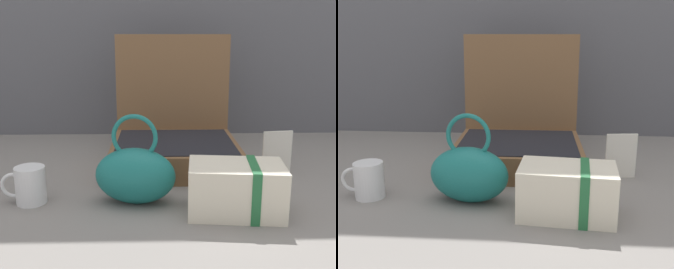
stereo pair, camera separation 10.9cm
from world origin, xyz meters
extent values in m
plane|color=slate|center=(0.00, 0.00, 0.00)|extent=(6.00, 6.00, 0.00)
cube|color=brown|center=(0.05, 0.12, 0.04)|extent=(0.38, 0.34, 0.08)
cube|color=black|center=(0.05, 0.12, 0.08)|extent=(0.35, 0.30, 0.00)
cube|color=brown|center=(0.05, 0.30, 0.20)|extent=(0.38, 0.02, 0.40)
ellipsoid|color=#196B66|center=(-0.05, -0.15, 0.07)|extent=(0.21, 0.14, 0.14)
torus|color=#196B66|center=(-0.05, -0.15, 0.17)|extent=(0.11, 0.03, 0.11)
cube|color=beige|center=(0.18, -0.21, 0.06)|extent=(0.23, 0.16, 0.12)
cube|color=#236638|center=(0.22, -0.22, 0.06)|extent=(0.03, 0.14, 0.12)
cylinder|color=silver|center=(-0.31, -0.14, 0.05)|extent=(0.07, 0.07, 0.09)
torus|color=silver|center=(-0.35, -0.14, 0.05)|extent=(0.06, 0.01, 0.06)
cube|color=silver|center=(0.35, 0.05, 0.07)|extent=(0.09, 0.02, 0.13)
camera|label=1|loc=(0.00, -1.08, 0.41)|focal=43.37mm
camera|label=2|loc=(0.11, -1.08, 0.41)|focal=43.37mm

